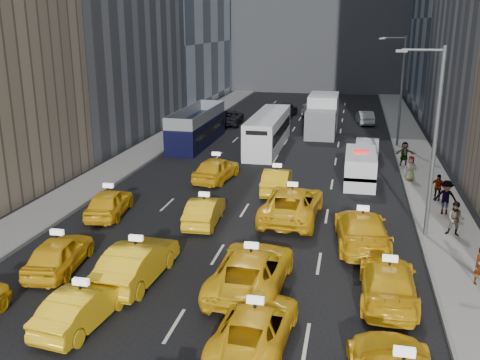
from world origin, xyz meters
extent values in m
plane|color=black|center=(0.00, 0.00, 0.00)|extent=(160.00, 160.00, 0.00)
cube|color=gray|center=(-10.50, 25.00, 0.07)|extent=(3.00, 90.00, 0.15)
cube|color=gray|center=(10.50, 25.00, 0.07)|extent=(3.00, 90.00, 0.15)
cube|color=slate|center=(-9.05, 25.00, 0.09)|extent=(0.15, 90.00, 0.18)
cube|color=slate|center=(9.05, 25.00, 0.09)|extent=(0.15, 90.00, 0.18)
cylinder|color=#595B60|center=(9.30, 12.00, 4.50)|extent=(0.20, 0.20, 9.00)
cylinder|color=#595B60|center=(8.40, 12.00, 8.80)|extent=(1.80, 0.12, 0.12)
cube|color=slate|center=(7.50, 12.00, 8.75)|extent=(0.50, 0.22, 0.12)
cylinder|color=#595B60|center=(9.30, 32.00, 4.50)|extent=(0.20, 0.20, 9.00)
cylinder|color=#595B60|center=(8.40, 32.00, 8.80)|extent=(1.80, 0.12, 0.12)
cube|color=slate|center=(7.50, 32.00, 8.75)|extent=(0.50, 0.22, 0.12)
imported|color=yellow|center=(-3.07, 1.49, 0.69)|extent=(1.93, 4.30, 1.37)
imported|color=yellow|center=(2.89, 1.54, 0.67)|extent=(2.49, 4.97, 1.35)
imported|color=yellow|center=(-6.08, 5.16, 0.73)|extent=(2.19, 4.44, 1.46)
imported|color=yellow|center=(-2.51, 4.92, 0.80)|extent=(1.98, 4.96, 1.61)
imported|color=yellow|center=(2.07, 5.17, 0.80)|extent=(2.87, 5.85, 1.60)
imported|color=yellow|center=(7.19, 5.38, 0.73)|extent=(2.06, 5.02, 1.45)
imported|color=yellow|center=(-6.91, 11.70, 0.73)|extent=(2.27, 4.47, 1.46)
imported|color=yellow|center=(-1.60, 11.59, 0.68)|extent=(1.67, 4.21, 1.36)
imported|color=yellow|center=(2.70, 13.23, 0.84)|extent=(3.06, 6.16, 1.68)
imported|color=yellow|center=(6.26, 10.33, 0.81)|extent=(2.78, 5.80, 1.63)
imported|color=yellow|center=(-2.96, 19.28, 0.79)|extent=(2.50, 4.87, 1.59)
imported|color=yellow|center=(1.27, 17.65, 0.74)|extent=(1.73, 4.52, 1.47)
cube|color=white|center=(6.21, 20.77, 1.00)|extent=(2.32, 5.16, 2.01)
cylinder|color=black|center=(5.40, 19.16, 0.40)|extent=(0.28, 0.80, 0.80)
cylinder|color=black|center=(7.02, 19.16, 0.40)|extent=(0.28, 0.80, 0.80)
cylinder|color=black|center=(5.40, 22.38, 0.40)|extent=(0.28, 0.80, 0.80)
cylinder|color=black|center=(7.02, 22.38, 0.40)|extent=(0.28, 0.80, 0.80)
cube|color=navy|center=(6.21, 20.77, 0.87)|extent=(2.36, 5.16, 0.23)
cube|color=red|center=(6.21, 20.77, 2.08)|extent=(0.94, 0.39, 0.15)
cube|color=black|center=(-7.30, 29.68, 1.50)|extent=(3.59, 10.53, 3.00)
cylinder|color=black|center=(-8.32, 25.42, 0.55)|extent=(0.28, 1.10, 1.10)
cylinder|color=black|center=(-6.28, 25.42, 0.55)|extent=(0.28, 1.10, 1.10)
cylinder|color=black|center=(-8.32, 33.94, 0.55)|extent=(0.28, 1.10, 1.10)
cylinder|color=black|center=(-6.28, 33.94, 0.55)|extent=(0.28, 1.10, 1.10)
cube|color=white|center=(-1.16, 29.44, 1.41)|extent=(2.43, 10.97, 2.83)
cylinder|color=black|center=(-2.15, 24.87, 0.55)|extent=(0.28, 1.10, 1.10)
cylinder|color=black|center=(-0.17, 24.87, 0.55)|extent=(0.28, 1.10, 1.10)
cylinder|color=black|center=(-2.15, 34.01, 0.55)|extent=(0.28, 1.10, 1.10)
cylinder|color=black|center=(-0.17, 34.01, 0.55)|extent=(0.28, 1.10, 1.10)
cube|color=silver|center=(2.79, 36.49, 1.76)|extent=(3.00, 7.80, 3.51)
cylinder|color=black|center=(1.62, 33.54, 0.55)|extent=(0.28, 1.10, 1.10)
cylinder|color=black|center=(3.96, 33.54, 0.55)|extent=(0.28, 1.10, 1.10)
cylinder|color=black|center=(1.62, 39.43, 0.55)|extent=(0.28, 1.10, 1.10)
cylinder|color=black|center=(3.96, 39.43, 0.55)|extent=(0.28, 1.10, 1.10)
imported|color=#A8ABAF|center=(6.78, 27.74, 0.80)|extent=(1.86, 4.90, 1.59)
imported|color=black|center=(-6.67, 39.02, 0.74)|extent=(2.80, 5.48, 1.48)
imported|color=gray|center=(1.05, 46.94, 0.76)|extent=(2.24, 5.29, 1.52)
imported|color=black|center=(-1.68, 44.91, 0.81)|extent=(2.46, 4.97, 1.63)
imported|color=#9D9FA4|center=(6.79, 42.31, 0.68)|extent=(1.94, 4.27, 1.36)
imported|color=gray|center=(10.63, 12.19, 0.99)|extent=(0.90, 0.65, 1.67)
imported|color=gray|center=(10.63, 15.23, 1.08)|extent=(1.25, 0.63, 1.86)
imported|color=gray|center=(10.55, 17.61, 0.92)|extent=(0.98, 0.65, 1.53)
imported|color=gray|center=(9.40, 21.49, 0.95)|extent=(0.88, 0.64, 1.61)
imported|color=gray|center=(9.30, 25.23, 1.01)|extent=(1.66, 0.77, 1.72)
camera|label=1|loc=(5.54, -13.27, 9.94)|focal=40.00mm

